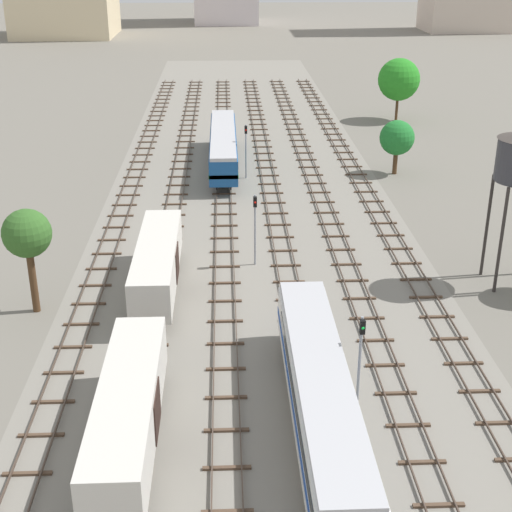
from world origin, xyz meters
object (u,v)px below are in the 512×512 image
Objects in this scene: freight_boxcar_left_mid at (157,262)px; signal_post_nearest at (360,351)px; diesel_railcar_centre_near at (320,392)px; freight_boxcar_left_nearest at (128,410)px; signal_post_near at (246,145)px; signal_post_mid at (255,222)px; passenger_coach_centre_left_midfar at (223,144)px.

freight_boxcar_left_mid is 2.50× the size of signal_post_nearest.
diesel_railcar_centre_near is at bearing -135.50° from signal_post_nearest.
signal_post_near is (7.24, 45.72, 1.23)m from freight_boxcar_left_nearest.
signal_post_nearest is at bearing 15.06° from freight_boxcar_left_nearest.
freight_boxcar_left_mid is (0.00, 18.12, 0.00)m from freight_boxcar_left_nearest.
signal_post_mid reaches higher than freight_boxcar_left_nearest.
freight_boxcar_left_mid is 32.39m from passenger_coach_centre_left_midfar.
diesel_railcar_centre_near reaches higher than freight_boxcar_left_mid.
freight_boxcar_left_nearest is 46.30m from signal_post_near.
freight_boxcar_left_mid is at bearing 119.26° from diesel_railcar_centre_near.
signal_post_near reaches higher than diesel_railcar_centre_near.
signal_post_nearest is (12.08, 3.25, 1.09)m from freight_boxcar_left_nearest.
signal_post_nearest is at bearing -50.91° from freight_boxcar_left_mid.
signal_post_near is (-2.42, 44.84, 1.09)m from diesel_railcar_centre_near.
passenger_coach_centre_left_midfar reaches higher than freight_boxcar_left_mid.
passenger_coach_centre_left_midfar is at bearing 95.05° from signal_post_mid.
passenger_coach_centre_left_midfar is at bearing 84.50° from freight_boxcar_left_nearest.
passenger_coach_centre_left_midfar is 47.46m from signal_post_nearest.
signal_post_nearest is (7.25, -46.89, 0.93)m from passenger_coach_centre_left_midfar.
freight_boxcar_left_mid is 28.56m from signal_post_near.
passenger_coach_centre_left_midfar is 3.76× the size of signal_post_near.
freight_boxcar_left_mid is 19.19m from signal_post_nearest.
signal_post_near is 22.95m from signal_post_mid.
freight_boxcar_left_mid is 8.69m from signal_post_mid.
signal_post_mid is at bearing 103.91° from signal_post_nearest.
signal_post_mid is (2.42, -27.38, 1.06)m from passenger_coach_centre_left_midfar.
freight_boxcar_left_nearest and freight_boxcar_left_mid have the same top height.
signal_post_mid reaches higher than signal_post_nearest.
freight_boxcar_left_nearest is 0.68× the size of diesel_railcar_centre_near.
signal_post_nearest is at bearing -81.21° from passenger_coach_centre_left_midfar.
signal_post_nearest is 42.74m from signal_post_near.
passenger_coach_centre_left_midfar is 5.16m from signal_post_near.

